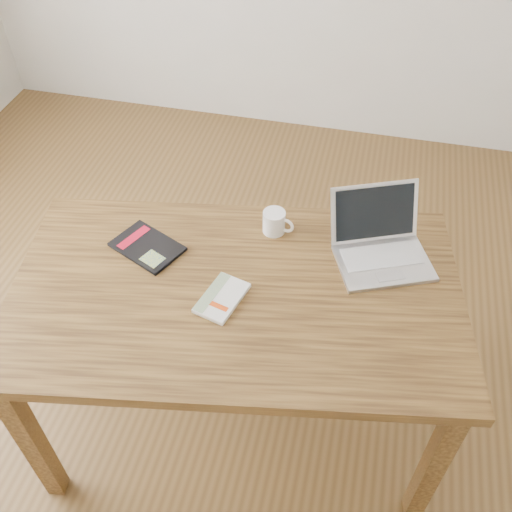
% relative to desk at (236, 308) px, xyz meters
% --- Properties ---
extents(room, '(4.04, 4.04, 2.70)m').
position_rel_desk_xyz_m(room, '(-0.22, 0.13, 0.69)').
color(room, brown).
rests_on(room, ground).
extents(desk, '(1.51, 1.02, 0.75)m').
position_rel_desk_xyz_m(desk, '(0.00, 0.00, 0.00)').
color(desk, '#543919').
rests_on(desk, ground).
extents(white_guidebook, '(0.15, 0.20, 0.02)m').
position_rel_desk_xyz_m(white_guidebook, '(-0.03, -0.05, 0.10)').
color(white_guidebook, silver).
rests_on(white_guidebook, desk).
extents(black_guidebook, '(0.26, 0.23, 0.01)m').
position_rel_desk_xyz_m(black_guidebook, '(-0.33, 0.11, 0.10)').
color(black_guidebook, black).
rests_on(black_guidebook, desk).
extents(laptop, '(0.38, 0.37, 0.19)m').
position_rel_desk_xyz_m(laptop, '(0.42, 0.26, 0.13)').
color(laptop, silver).
rests_on(laptop, desk).
extents(coffee_mug, '(0.11, 0.08, 0.08)m').
position_rel_desk_xyz_m(coffee_mug, '(0.06, 0.29, 0.13)').
color(coffee_mug, white).
rests_on(coffee_mug, desk).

